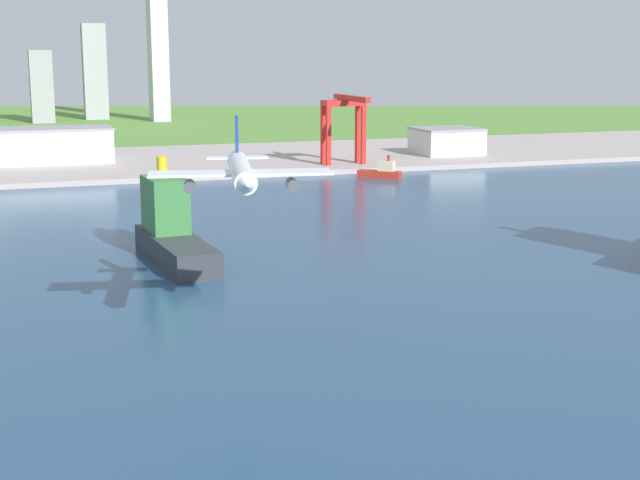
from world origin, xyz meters
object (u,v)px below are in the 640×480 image
(container_barge, at_px, (172,231))
(warehouse_main, at_px, (50,145))
(warehouse_annex, at_px, (447,141))
(tugboat_small, at_px, (382,172))
(airplane_landing, at_px, (241,172))
(port_crane_red, at_px, (345,114))

(container_barge, height_order, warehouse_main, container_barge)
(warehouse_annex, bearing_deg, tugboat_small, -135.85)
(warehouse_main, distance_m, warehouse_annex, 209.77)
(warehouse_annex, bearing_deg, container_barge, -132.64)
(tugboat_small, bearing_deg, airplane_landing, -118.93)
(airplane_landing, relative_size, warehouse_annex, 1.21)
(airplane_landing, xyz_separation_m, tugboat_small, (123.22, 222.95, -31.94))
(warehouse_main, bearing_deg, container_barge, -85.11)
(warehouse_main, bearing_deg, airplane_landing, -86.44)
(port_crane_red, height_order, warehouse_annex, port_crane_red)
(warehouse_main, relative_size, warehouse_annex, 1.84)
(container_barge, xyz_separation_m, port_crane_red, (118.33, 177.50, 18.87))
(tugboat_small, xyz_separation_m, warehouse_main, (-142.84, 92.67, 8.25))
(tugboat_small, xyz_separation_m, port_crane_red, (-4.53, 36.65, 24.13))
(airplane_landing, height_order, tugboat_small, airplane_landing)
(airplane_landing, bearing_deg, port_crane_red, 65.43)
(port_crane_red, bearing_deg, container_barge, -123.69)
(airplane_landing, xyz_separation_m, warehouse_main, (-19.62, 315.62, -23.69))
(container_barge, relative_size, port_crane_red, 1.14)
(port_crane_red, xyz_separation_m, warehouse_main, (-138.31, 56.02, -15.88))
(tugboat_small, xyz_separation_m, container_barge, (-122.86, -140.85, 5.26))
(airplane_landing, distance_m, container_barge, 86.33)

